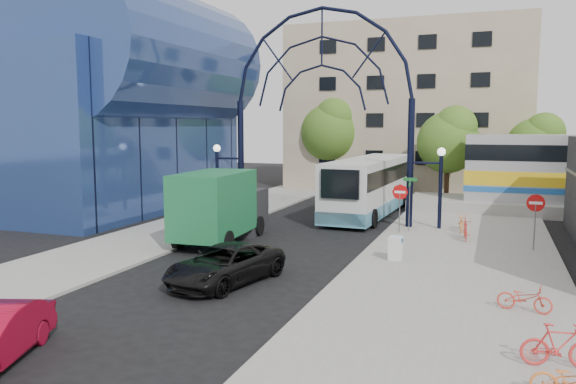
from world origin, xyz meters
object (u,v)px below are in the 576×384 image
at_px(city_bus, 370,185).
at_px(bike_far_a, 525,298).
at_px(street_name_sign, 410,193).
at_px(black_suv, 225,264).
at_px(bike_far_c, 573,381).
at_px(green_truck, 222,207).
at_px(bike_far_b, 559,346).
at_px(tree_north_a, 450,139).
at_px(tree_north_c, 538,143).
at_px(gateway_arch, 322,72).
at_px(stop_sign, 400,196).
at_px(bike_near_b, 465,229).
at_px(tree_north_b, 332,129).
at_px(do_not_enter_sign, 535,209).
at_px(sandwich_board, 395,246).
at_px(bike_near_a, 462,222).

relative_size(city_bus, bike_far_a, 8.38).
distance_m(street_name_sign, bike_far_a, 12.74).
distance_m(black_suv, bike_far_c, 11.84).
height_order(green_truck, bike_far_b, green_truck).
bearing_deg(green_truck, tree_north_a, 60.53).
height_order(tree_north_c, bike_far_a, tree_north_c).
relative_size(gateway_arch, bike_far_a, 8.83).
distance_m(stop_sign, bike_far_c, 17.67).
distance_m(tree_north_a, bike_near_b, 15.21).
xyz_separation_m(tree_north_c, bike_far_c, (-1.24, -32.46, -3.73)).
height_order(street_name_sign, bike_far_c, street_name_sign).
height_order(tree_north_b, bike_near_b, tree_north_b).
distance_m(bike_far_b, bike_far_c, 1.64).
distance_m(do_not_enter_sign, black_suv, 13.95).
relative_size(sandwich_board, bike_far_b, 0.58).
xyz_separation_m(black_suv, bike_near_a, (7.35, 12.60, -0.10)).
xyz_separation_m(do_not_enter_sign, bike_far_c, (-0.12, -14.53, -1.43)).
distance_m(city_bus, bike_far_c, 24.49).
distance_m(gateway_arch, street_name_sign, 8.38).
bearing_deg(stop_sign, tree_north_c, 65.31).
relative_size(sandwich_board, bike_near_a, 0.56).
bearing_deg(bike_near_b, tree_north_b, 116.77).
xyz_separation_m(tree_north_b, black_suv, (4.29, -28.92, -4.58)).
bearing_deg(bike_far_b, bike_near_b, 1.65).
relative_size(stop_sign, green_truck, 0.36).
distance_m(stop_sign, tree_north_c, 17.68).
relative_size(tree_north_c, bike_far_b, 3.83).
relative_size(stop_sign, bike_near_a, 1.41).
xyz_separation_m(tree_north_a, green_truck, (-9.09, -18.53, -2.89)).
relative_size(gateway_arch, bike_near_b, 8.04).
bearing_deg(sandwich_board, green_truck, 170.58).
bearing_deg(bike_near_a, bike_far_a, -82.12).
height_order(gateway_arch, street_name_sign, gateway_arch).
xyz_separation_m(sandwich_board, tree_north_c, (6.52, 21.95, 3.53)).
bearing_deg(tree_north_c, bike_near_a, -106.94).
height_order(sandwich_board, tree_north_b, tree_north_b).
bearing_deg(city_bus, green_truck, -112.03).
distance_m(stop_sign, city_bus, 6.86).
distance_m(street_name_sign, bike_far_c, 18.12).
bearing_deg(bike_far_c, sandwich_board, 24.66).
bearing_deg(tree_north_a, bike_near_b, -82.41).
xyz_separation_m(green_truck, bike_near_b, (11.02, 3.98, -1.08)).
bearing_deg(green_truck, street_name_sign, 29.16).
height_order(street_name_sign, green_truck, green_truck).
height_order(bike_near_b, bike_far_a, bike_near_b).
bearing_deg(city_bus, stop_sign, -63.18).
bearing_deg(do_not_enter_sign, bike_near_b, 154.90).
distance_m(tree_north_a, black_suv, 25.87).
relative_size(do_not_enter_sign, bike_far_c, 1.54).
height_order(gateway_arch, bike_far_a, gateway_arch).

